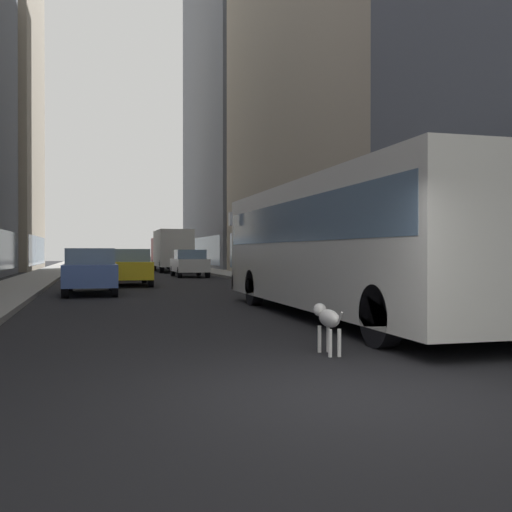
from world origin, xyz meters
TOP-DOWN VIEW (x-y plane):
  - ground_plane at (0.00, 35.00)m, footprint 120.00×120.00m
  - sidewalk_left at (-5.70, 35.00)m, footprint 2.40×110.00m
  - sidewalk_right at (5.70, 35.00)m, footprint 2.40×110.00m
  - building_right_mid at (11.90, 24.88)m, footprint 10.72×23.55m
  - building_right_far at (11.90, 49.05)m, footprint 10.53×21.24m
  - transit_bus at (2.80, 6.91)m, footprint 2.78×11.53m
  - car_white_van at (2.80, 29.77)m, footprint 1.83×3.91m
  - car_silver_sedan at (-2.80, 32.82)m, footprint 1.85×4.52m
  - car_black_suv at (2.80, 45.60)m, footprint 1.74×4.16m
  - car_yellow_taxi at (-1.20, 21.44)m, footprint 1.86×4.21m
  - car_red_coupe at (-1.20, 27.54)m, footprint 1.89×4.09m
  - car_blue_hatchback at (-2.80, 16.39)m, footprint 1.79×4.49m
  - box_truck at (2.80, 38.61)m, footprint 2.30×7.50m
  - dalmatian_dog at (0.67, 2.48)m, footprint 0.22×0.96m

SIDE VIEW (x-z plane):
  - ground_plane at x=0.00m, z-range 0.00..0.00m
  - sidewalk_left at x=-5.70m, z-range 0.00..0.15m
  - sidewalk_right at x=5.70m, z-range 0.00..0.15m
  - dalmatian_dog at x=0.67m, z-range 0.15..0.87m
  - car_white_van at x=2.80m, z-range 0.01..1.63m
  - car_black_suv at x=2.80m, z-range 0.01..1.63m
  - car_red_coupe at x=-1.20m, z-range 0.01..1.63m
  - car_yellow_taxi at x=-1.20m, z-range 0.01..1.63m
  - car_blue_hatchback at x=-2.80m, z-range 0.01..1.63m
  - car_silver_sedan at x=-2.80m, z-range 0.01..1.63m
  - box_truck at x=2.80m, z-range 0.14..3.19m
  - transit_bus at x=2.80m, z-range 0.25..3.30m
  - building_right_mid at x=11.90m, z-range -0.01..25.90m
  - building_right_far at x=11.90m, z-range -0.01..39.23m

